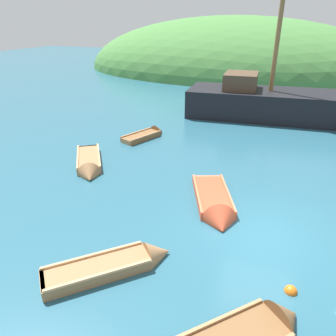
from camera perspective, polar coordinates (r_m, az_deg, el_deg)
name	(u,v)px	position (r m, az deg, el deg)	size (l,w,h in m)	color
ground_plane	(263,235)	(11.16, 16.44, -11.32)	(120.00, 120.00, 0.00)	#285B70
shore_hill	(231,71)	(45.78, 11.15, 16.59)	(40.15, 24.92, 13.52)	#477F3D
sailing_ship	(302,110)	(24.15, 22.68, 9.49)	(18.67, 5.57, 13.67)	black
rowboat_outer_left	(116,266)	(9.57, -9.12, -16.74)	(3.19, 3.23, 0.89)	#9E7047
rowboat_far	(215,207)	(12.11, 8.37, -6.87)	(2.65, 3.94, 1.20)	#C64C2D
rowboat_near_dock	(89,165)	(15.68, -13.82, 0.51)	(3.03, 3.63, 1.03)	#9E7047
rowboat_portside	(253,334)	(8.22, 14.87, -26.62)	(2.81, 2.98, 1.05)	brown
rowboat_center	(147,136)	(19.24, -3.73, 5.76)	(1.89, 3.09, 0.89)	brown
buoy_orange	(291,292)	(9.47, 20.90, -19.78)	(0.34, 0.34, 0.34)	orange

